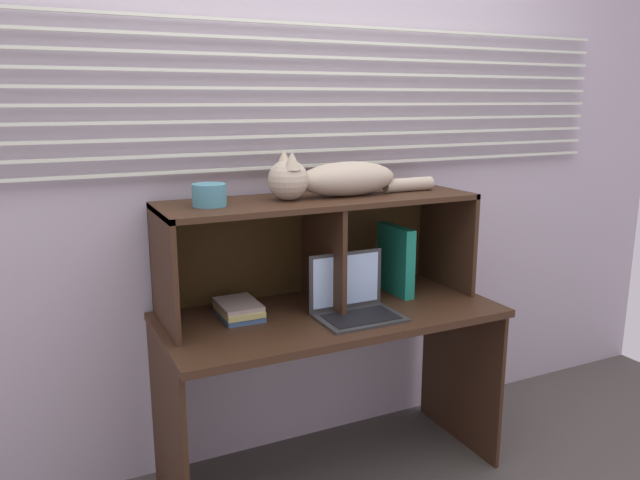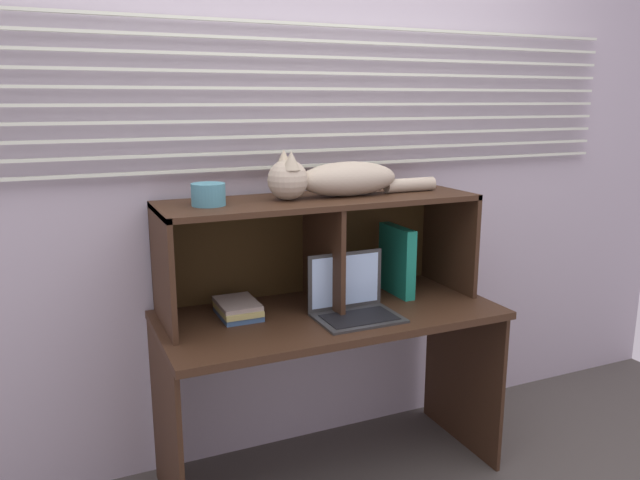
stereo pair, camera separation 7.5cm
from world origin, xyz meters
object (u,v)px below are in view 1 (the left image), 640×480
cat (333,179)px  small_basket (209,195)px  binder_upright (395,260)px  book_stack (239,310)px  laptop (354,303)px

cat → small_basket: 0.51m
binder_upright → small_basket: (-0.81, 0.00, 0.34)m
cat → binder_upright: (0.30, 0.00, -0.37)m
cat → book_stack: size_ratio=3.46×
laptop → binder_upright: (0.30, 0.18, 0.10)m
laptop → cat: bearing=90.5°
cat → small_basket: size_ratio=5.95×
binder_upright → laptop: bearing=-149.2°
laptop → small_basket: bearing=160.6°
binder_upright → book_stack: bearing=-179.7°
laptop → book_stack: laptop is taller
cat → book_stack: bearing=-179.6°
cat → binder_upright: bearing=0.0°
book_stack → small_basket: (-0.10, 0.00, 0.45)m
cat → binder_upright: 0.48m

